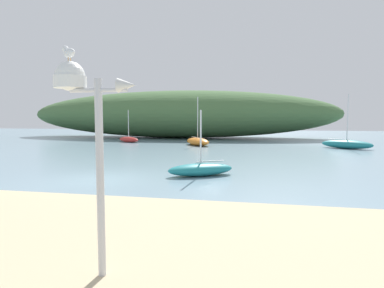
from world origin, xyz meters
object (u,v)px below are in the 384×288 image
at_px(mast_structure, 81,101).
at_px(sailboat_east_reach, 347,144).
at_px(seagull_on_radar, 69,52).
at_px(sailboat_far_left, 198,141).
at_px(sailboat_mid_channel, 129,139).
at_px(sailboat_inner_mooring, 201,169).

xyz_separation_m(mast_structure, sailboat_east_reach, (10.50, 25.79, -2.55)).
xyz_separation_m(mast_structure, seagull_on_radar, (-0.19, 0.01, 0.75)).
xyz_separation_m(sailboat_far_left, sailboat_east_reach, (13.47, -0.73, 0.01)).
relative_size(seagull_on_radar, sailboat_far_left, 0.07).
relative_size(sailboat_mid_channel, sailboat_east_reach, 0.75).
distance_m(mast_structure, sailboat_far_left, 26.81).
bearing_deg(sailboat_east_reach, mast_structure, -112.15).
height_order(seagull_on_radar, sailboat_inner_mooring, seagull_on_radar).
bearing_deg(mast_structure, seagull_on_radar, 177.34).
xyz_separation_m(mast_structure, sailboat_inner_mooring, (0.14, 10.10, -2.64)).
height_order(sailboat_mid_channel, sailboat_east_reach, sailboat_east_reach).
distance_m(mast_structure, sailboat_mid_channel, 31.25).
distance_m(seagull_on_radar, sailboat_east_reach, 28.10).
bearing_deg(sailboat_mid_channel, mast_structure, -68.85).
relative_size(mast_structure, seagull_on_radar, 10.02).
bearing_deg(mast_structure, sailboat_far_left, 96.39).
xyz_separation_m(sailboat_inner_mooring, sailboat_far_left, (-3.12, 16.42, 0.09)).
bearing_deg(mast_structure, sailboat_east_reach, 67.85).
distance_m(sailboat_inner_mooring, sailboat_east_reach, 18.80).
bearing_deg(sailboat_inner_mooring, mast_structure, -90.82).
height_order(mast_structure, sailboat_east_reach, sailboat_east_reach).
xyz_separation_m(mast_structure, sailboat_far_left, (-2.97, 26.52, -2.56)).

